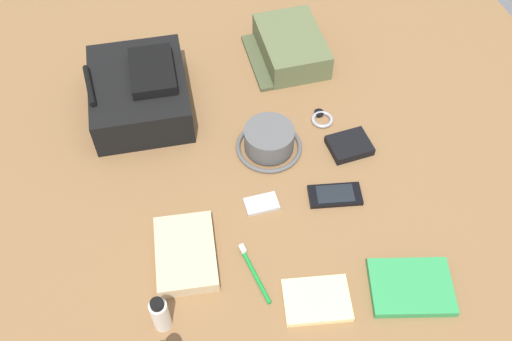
# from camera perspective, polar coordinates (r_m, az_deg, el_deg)

# --- Properties ---
(ground_plane) EXTENTS (2.64, 2.02, 0.02)m
(ground_plane) POSITION_cam_1_polar(r_m,az_deg,el_deg) (1.54, 0.00, -1.16)
(ground_plane) COLOR brown
(ground_plane) RESTS_ON ground
(backpack) EXTENTS (0.35, 0.30, 0.14)m
(backpack) POSITION_cam_1_polar(r_m,az_deg,el_deg) (1.69, -11.22, 7.53)
(backpack) COLOR black
(backpack) RESTS_ON ground_plane
(toiletry_pouch) EXTENTS (0.27, 0.23, 0.08)m
(toiletry_pouch) POSITION_cam_1_polar(r_m,az_deg,el_deg) (1.83, 3.32, 11.95)
(toiletry_pouch) COLOR #56603D
(toiletry_pouch) RESTS_ON ground_plane
(bucket_hat) EXTENTS (0.18, 0.18, 0.07)m
(bucket_hat) POSITION_cam_1_polar(r_m,az_deg,el_deg) (1.57, 1.28, 2.93)
(bucket_hat) COLOR #545454
(bucket_hat) RESTS_ON ground_plane
(toothpaste_tube) EXTENTS (0.04, 0.04, 0.11)m
(toothpaste_tube) POSITION_cam_1_polar(r_m,az_deg,el_deg) (1.31, -9.33, -13.67)
(toothpaste_tube) COLOR white
(toothpaste_tube) RESTS_ON ground_plane
(paperback_novel) EXTENTS (0.19, 0.22, 0.02)m
(paperback_novel) POSITION_cam_1_polar(r_m,az_deg,el_deg) (1.41, 14.86, -10.94)
(paperback_novel) COLOR #2D934C
(paperback_novel) RESTS_ON ground_plane
(cell_phone) EXTENTS (0.09, 0.15, 0.01)m
(cell_phone) POSITION_cam_1_polar(r_m,az_deg,el_deg) (1.51, 7.71, -2.39)
(cell_phone) COLOR black
(cell_phone) RESTS_ON ground_plane
(media_player) EXTENTS (0.05, 0.09, 0.01)m
(media_player) POSITION_cam_1_polar(r_m,az_deg,el_deg) (1.48, 0.56, -3.25)
(media_player) COLOR #B7B7BC
(media_player) RESTS_ON ground_plane
(wristwatch) EXTENTS (0.07, 0.06, 0.01)m
(wristwatch) POSITION_cam_1_polar(r_m,az_deg,el_deg) (1.67, 6.43, 5.05)
(wristwatch) COLOR #99999E
(wristwatch) RESTS_ON ground_plane
(toothbrush) EXTENTS (0.16, 0.03, 0.02)m
(toothbrush) POSITION_cam_1_polar(r_m,az_deg,el_deg) (1.39, -0.33, -9.66)
(toothbrush) COLOR #198C33
(toothbrush) RESTS_ON ground_plane
(wallet) EXTENTS (0.09, 0.11, 0.02)m
(wallet) POSITION_cam_1_polar(r_m,az_deg,el_deg) (1.61, 9.10, 2.42)
(wallet) COLOR black
(wallet) RESTS_ON ground_plane
(notepad) EXTENTS (0.14, 0.17, 0.02)m
(notepad) POSITION_cam_1_polar(r_m,az_deg,el_deg) (1.36, 5.95, -12.46)
(notepad) COLOR beige
(notepad) RESTS_ON ground_plane
(folded_towel) EXTENTS (0.22, 0.17, 0.04)m
(folded_towel) POSITION_cam_1_polar(r_m,az_deg,el_deg) (1.41, -6.86, -8.04)
(folded_towel) COLOR #C6B289
(folded_towel) RESTS_ON ground_plane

